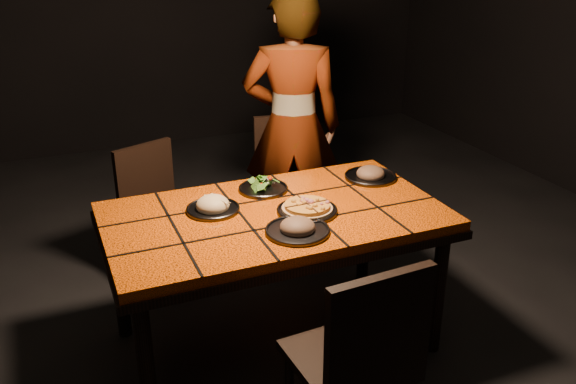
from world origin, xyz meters
name	(u,v)px	position (x,y,z in m)	size (l,w,h in m)	color
room_shell	(273,54)	(0.00, 0.00, 1.50)	(6.04, 7.04, 3.08)	black
dining_table	(275,226)	(0.00, 0.00, 0.67)	(1.62, 0.92, 0.75)	#EA5707
chair_near	(361,355)	(0.00, -0.87, 0.53)	(0.44, 0.44, 0.93)	black
chair_far_left	(156,206)	(-0.41, 0.88, 0.48)	(0.50, 0.50, 0.84)	black
chair_far_right	(288,177)	(0.46, 0.94, 0.52)	(0.47, 0.47, 0.90)	black
diner	(292,126)	(0.49, 0.93, 0.86)	(0.62, 0.41, 1.71)	brown
plate_pizza	(307,209)	(0.14, -0.07, 0.77)	(0.29, 0.29, 0.04)	#313236
plate_pasta	(213,206)	(-0.27, 0.12, 0.77)	(0.26, 0.26, 0.08)	#313236
plate_salad	(263,186)	(0.04, 0.27, 0.78)	(0.26, 0.26, 0.07)	#313236
plate_mushroom_a	(298,227)	(0.01, -0.24, 0.77)	(0.29, 0.29, 0.10)	#313236
plate_mushroom_b	(371,174)	(0.64, 0.20, 0.77)	(0.28, 0.28, 0.09)	#313236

